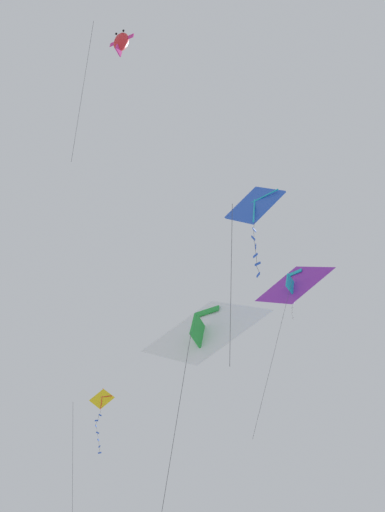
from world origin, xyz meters
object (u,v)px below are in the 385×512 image
object	(u,v)px
kite_diamond_low_drifter	(101,403)
kite_delta_near_left	(203,331)
kite_delta_far_centre	(293,284)
kite_diamond_upper_right	(255,206)
kite_fish_mid_left	(121,42)

from	to	relation	value
kite_diamond_low_drifter	kite_delta_near_left	xyz separation A→B (m)	(4.88, 12.44, -3.77)
kite_delta_far_centre	kite_delta_near_left	distance (m)	16.23
kite_delta_far_centre	kite_diamond_upper_right	bearing A→B (deg)	114.09
kite_delta_far_centre	kite_fish_mid_left	xyz separation A→B (m)	(14.22, 3.08, 4.42)
kite_diamond_low_drifter	kite_delta_far_centre	distance (m)	11.73
kite_delta_near_left	kite_diamond_upper_right	xyz separation A→B (m)	(1.23, 3.51, 2.03)
kite_fish_mid_left	kite_delta_near_left	bearing A→B (deg)	-150.54
kite_fish_mid_left	kite_diamond_upper_right	size ratio (longest dim) A/B	1.20
kite_delta_near_left	kite_fish_mid_left	size ratio (longest dim) A/B	1.22
kite_diamond_low_drifter	kite_delta_near_left	bearing A→B (deg)	106.74
kite_delta_near_left	kite_fish_mid_left	distance (m)	15.01
kite_diamond_low_drifter	kite_fish_mid_left	bearing A→B (deg)	91.86
kite_diamond_low_drifter	kite_delta_far_centre	world-z (taller)	kite_delta_far_centre
kite_diamond_low_drifter	kite_delta_near_left	size ratio (longest dim) A/B	0.86
kite_delta_far_centre	kite_fish_mid_left	size ratio (longest dim) A/B	1.32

